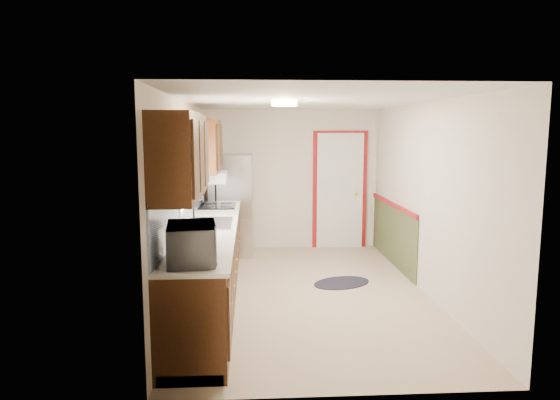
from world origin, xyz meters
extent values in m
cube|color=tan|center=(0.00, 0.00, 0.00)|extent=(3.20, 5.20, 0.12)
cube|color=white|center=(0.00, 0.00, 2.40)|extent=(3.20, 5.20, 0.12)
cube|color=beige|center=(0.00, 2.50, 1.20)|extent=(3.20, 0.10, 2.40)
cube|color=beige|center=(0.00, -2.50, 1.20)|extent=(3.20, 0.10, 2.40)
cube|color=beige|center=(-1.50, 0.00, 1.20)|extent=(0.10, 5.20, 2.40)
cube|color=beige|center=(1.50, 0.00, 1.20)|extent=(0.10, 5.20, 2.40)
cube|color=#361C0C|center=(-1.20, -0.30, 0.45)|extent=(0.60, 4.00, 0.90)
cube|color=white|center=(-1.19, -0.30, 0.92)|extent=(0.63, 4.00, 0.04)
cube|color=#5585CE|center=(-1.49, -0.30, 1.22)|extent=(0.02, 4.00, 0.55)
cube|color=#361C0C|center=(-1.32, -1.60, 1.83)|extent=(0.35, 1.40, 0.75)
cube|color=#361C0C|center=(-1.32, 1.10, 1.83)|extent=(0.35, 1.20, 0.75)
cube|color=white|center=(-1.49, -0.20, 1.62)|extent=(0.02, 1.00, 0.90)
cube|color=#D14C27|center=(-1.44, -0.20, 1.97)|extent=(0.05, 1.12, 0.24)
cube|color=#B7B7BC|center=(-1.19, -0.20, 0.95)|extent=(0.52, 0.82, 0.02)
cube|color=white|center=(-1.27, 1.15, 1.38)|extent=(0.45, 0.60, 0.15)
cube|color=maroon|center=(0.85, 2.47, 1.00)|extent=(0.94, 0.05, 2.08)
cube|color=white|center=(0.85, 2.44, 1.00)|extent=(0.80, 0.04, 2.00)
cube|color=#464F2C|center=(1.49, 1.35, 0.45)|extent=(0.02, 2.30, 0.90)
cube|color=maroon|center=(1.48, 1.35, 0.92)|extent=(0.04, 2.30, 0.06)
cylinder|color=#FFD88C|center=(-0.30, -0.20, 2.36)|extent=(0.30, 0.30, 0.06)
imported|color=white|center=(-1.20, -1.95, 1.14)|extent=(0.40, 0.63, 0.40)
cube|color=#B7B7BC|center=(-1.02, 2.05, 0.83)|extent=(0.71, 0.67, 1.66)
cylinder|color=black|center=(-1.25, 1.69, 0.75)|extent=(0.02, 0.02, 1.16)
ellipsoid|color=black|center=(0.52, 0.36, 0.01)|extent=(0.97, 0.83, 0.01)
cube|color=black|center=(-1.19, 1.18, 0.95)|extent=(0.52, 0.62, 0.02)
camera|label=1|loc=(-0.70, -6.09, 2.05)|focal=32.00mm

